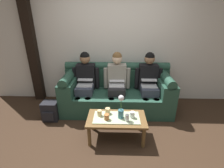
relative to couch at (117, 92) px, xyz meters
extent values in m
plane|color=#382619|center=(0.00, -1.17, -0.37)|extent=(14.00, 14.00, 0.00)
cube|color=silver|center=(0.00, 0.53, 1.08)|extent=(6.00, 0.12, 2.90)
cube|color=black|center=(-1.87, 0.41, 1.08)|extent=(0.20, 0.20, 2.90)
cube|color=#234738|center=(0.00, -0.07, -0.16)|extent=(2.24, 0.88, 0.42)
cube|color=#234738|center=(0.00, 0.26, 0.25)|extent=(2.24, 0.22, 0.40)
cylinder|color=#234738|center=(0.00, 0.26, 0.50)|extent=(2.24, 0.18, 0.18)
cube|color=#234738|center=(-0.98, -0.07, 0.19)|extent=(0.28, 0.88, 0.28)
cylinder|color=#234738|center=(-0.98, -0.07, 0.37)|extent=(0.18, 0.88, 0.18)
cube|color=#234738|center=(0.98, -0.07, 0.19)|extent=(0.28, 0.88, 0.28)
cylinder|color=#234738|center=(0.98, -0.07, 0.37)|extent=(0.18, 0.88, 0.18)
cube|color=#383D4C|center=(-0.66, -0.13, 0.12)|extent=(0.34, 0.40, 0.15)
cylinder|color=#383D4C|center=(-0.76, -0.39, -0.16)|extent=(0.12, 0.12, 0.42)
cylinder|color=#383D4C|center=(-0.56, -0.39, -0.16)|extent=(0.12, 0.12, 0.42)
cube|color=black|center=(-0.66, 0.11, 0.32)|extent=(0.38, 0.22, 0.54)
cylinder|color=black|center=(-0.89, 0.07, 0.30)|extent=(0.09, 0.09, 0.44)
cylinder|color=black|center=(-0.42, 0.07, 0.30)|extent=(0.09, 0.09, 0.44)
sphere|color=#936B4C|center=(-0.66, 0.09, 0.71)|extent=(0.21, 0.21, 0.21)
sphere|color=black|center=(-0.66, 0.09, 0.75)|extent=(0.19, 0.19, 0.19)
cube|color=silver|center=(-0.66, -0.11, 0.21)|extent=(0.31, 0.22, 0.02)
cube|color=silver|center=(-0.66, 0.03, 0.32)|extent=(0.31, 0.20, 0.08)
cube|color=black|center=(-0.66, 0.02, 0.31)|extent=(0.27, 0.18, 0.06)
cube|color=#232326|center=(0.00, -0.13, 0.12)|extent=(0.34, 0.40, 0.15)
cylinder|color=#232326|center=(-0.10, -0.39, -0.16)|extent=(0.12, 0.12, 0.42)
cylinder|color=#232326|center=(0.10, -0.39, -0.16)|extent=(0.12, 0.12, 0.42)
cube|color=gray|center=(0.00, 0.11, 0.32)|extent=(0.38, 0.22, 0.54)
cylinder|color=gray|center=(-0.23, 0.07, 0.30)|extent=(0.09, 0.09, 0.44)
cylinder|color=gray|center=(0.23, 0.07, 0.30)|extent=(0.09, 0.09, 0.44)
sphere|color=beige|center=(0.00, 0.09, 0.71)|extent=(0.21, 0.21, 0.21)
sphere|color=brown|center=(0.00, 0.09, 0.75)|extent=(0.19, 0.19, 0.19)
cube|color=silver|center=(0.00, -0.11, 0.21)|extent=(0.31, 0.22, 0.02)
cube|color=silver|center=(0.00, 0.05, 0.31)|extent=(0.31, 0.19, 0.11)
cube|color=black|center=(0.00, 0.04, 0.30)|extent=(0.27, 0.17, 0.09)
cube|color=#383D4C|center=(0.66, -0.13, 0.12)|extent=(0.34, 0.40, 0.15)
cylinder|color=#383D4C|center=(0.56, -0.39, -0.16)|extent=(0.12, 0.12, 0.42)
cylinder|color=#383D4C|center=(0.76, -0.39, -0.16)|extent=(0.12, 0.12, 0.42)
cube|color=black|center=(0.66, 0.11, 0.32)|extent=(0.38, 0.22, 0.54)
cylinder|color=black|center=(0.42, 0.07, 0.30)|extent=(0.09, 0.09, 0.44)
cylinder|color=black|center=(0.89, 0.07, 0.30)|extent=(0.09, 0.09, 0.44)
sphere|color=#936B4C|center=(0.66, 0.09, 0.71)|extent=(0.21, 0.21, 0.21)
sphere|color=black|center=(0.66, 0.09, 0.75)|extent=(0.19, 0.19, 0.19)
cube|color=silver|center=(0.66, -0.11, 0.21)|extent=(0.31, 0.22, 0.02)
cube|color=silver|center=(0.66, 0.02, 0.32)|extent=(0.31, 0.21, 0.06)
cube|color=black|center=(0.66, 0.01, 0.32)|extent=(0.27, 0.18, 0.04)
cube|color=brown|center=(0.00, -0.97, 0.00)|extent=(0.93, 0.50, 0.04)
cube|color=#B2C69E|center=(0.00, -0.97, 0.03)|extent=(0.73, 0.35, 0.01)
cylinder|color=brown|center=(-0.42, -1.17, -0.19)|extent=(0.06, 0.06, 0.36)
cylinder|color=brown|center=(0.42, -1.17, -0.19)|extent=(0.06, 0.06, 0.36)
cylinder|color=brown|center=(-0.42, -0.77, -0.19)|extent=(0.06, 0.06, 0.36)
cylinder|color=brown|center=(0.42, -0.77, -0.19)|extent=(0.06, 0.06, 0.36)
cylinder|color=#336672|center=(0.07, -0.98, 0.10)|extent=(0.09, 0.09, 0.14)
cylinder|color=#3D7538|center=(0.07, -0.98, 0.26)|extent=(0.01, 0.01, 0.18)
sphere|color=silver|center=(0.07, -0.98, 0.38)|extent=(0.09, 0.09, 0.09)
cylinder|color=#B26633|center=(-0.15, -1.04, 0.08)|extent=(0.08, 0.08, 0.09)
cylinder|color=#DBB77A|center=(-0.15, -0.86, 0.08)|extent=(0.08, 0.08, 0.09)
cylinder|color=white|center=(0.25, -0.97, 0.08)|extent=(0.07, 0.07, 0.10)
cylinder|color=#DBB77A|center=(-0.27, -0.93, 0.08)|extent=(0.07, 0.07, 0.10)
cylinder|color=silver|center=(0.16, -1.07, 0.09)|extent=(0.06, 0.06, 0.11)
cube|color=black|center=(-1.28, -0.48, -0.18)|extent=(0.29, 0.24, 0.38)
cube|color=black|center=(-1.28, -0.62, -0.22)|extent=(0.20, 0.05, 0.17)
camera|label=1|loc=(-0.01, -3.18, 1.54)|focal=26.39mm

